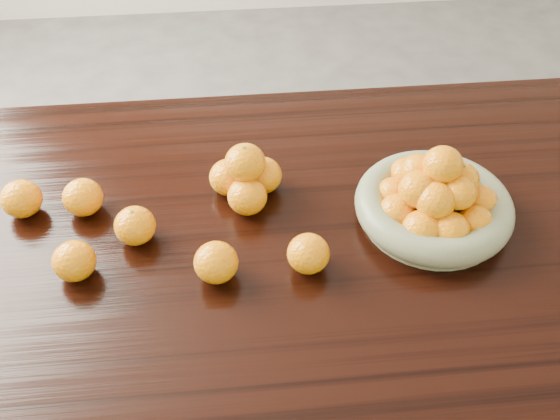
{
  "coord_description": "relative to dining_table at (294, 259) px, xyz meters",
  "views": [
    {
      "loc": [
        -0.11,
        -0.87,
        1.66
      ],
      "look_at": [
        -0.03,
        -0.02,
        0.83
      ],
      "focal_mm": 40.0,
      "sensor_mm": 36.0,
      "label": 1
    }
  ],
  "objects": [
    {
      "name": "loose_orange_3",
      "position": [
        -0.42,
        -0.08,
        0.13
      ],
      "size": [
        0.08,
        0.08,
        0.08
      ],
      "primitive_type": "ellipsoid",
      "color": "orange",
      "rests_on": "dining_table"
    },
    {
      "name": "orange_pyramid",
      "position": [
        -0.09,
        0.11,
        0.14
      ],
      "size": [
        0.16,
        0.15,
        0.13
      ],
      "rotation": [
        0.0,
        0.0,
        -0.0
      ],
      "color": "orange",
      "rests_on": "dining_table"
    },
    {
      "name": "loose_orange_1",
      "position": [
        -0.16,
        -0.11,
        0.13
      ],
      "size": [
        0.08,
        0.08,
        0.08
      ],
      "primitive_type": "ellipsoid",
      "color": "orange",
      "rests_on": "dining_table"
    },
    {
      "name": "loose_orange_4",
      "position": [
        -0.43,
        0.1,
        0.13
      ],
      "size": [
        0.08,
        0.08,
        0.08
      ],
      "primitive_type": "ellipsoid",
      "color": "orange",
      "rests_on": "dining_table"
    },
    {
      "name": "dining_table",
      "position": [
        0.0,
        0.0,
        0.0
      ],
      "size": [
        2.0,
        1.0,
        0.75
      ],
      "color": "black",
      "rests_on": "ground"
    },
    {
      "name": "loose_orange_0",
      "position": [
        -0.32,
        0.01,
        0.13
      ],
      "size": [
        0.08,
        0.08,
        0.08
      ],
      "primitive_type": "ellipsoid",
      "color": "orange",
      "rests_on": "dining_table"
    },
    {
      "name": "loose_orange_2",
      "position": [
        0.01,
        -0.1,
        0.13
      ],
      "size": [
        0.08,
        0.08,
        0.08
      ],
      "primitive_type": "ellipsoid",
      "color": "orange",
      "rests_on": "dining_table"
    },
    {
      "name": "fruit_bowl",
      "position": [
        0.28,
        0.01,
        0.14
      ],
      "size": [
        0.32,
        0.32,
        0.18
      ],
      "rotation": [
        0.0,
        0.0,
        -0.29
      ],
      "color": "gray",
      "rests_on": "dining_table"
    },
    {
      "name": "loose_orange_5",
      "position": [
        -0.55,
        0.11,
        0.13
      ],
      "size": [
        0.08,
        0.08,
        0.08
      ],
      "primitive_type": "ellipsoid",
      "color": "orange",
      "rests_on": "dining_table"
    },
    {
      "name": "ground",
      "position": [
        0.0,
        0.0,
        -0.66
      ],
      "size": [
        5.0,
        5.0,
        0.0
      ],
      "primitive_type": "plane",
      "color": "slate",
      "rests_on": "ground"
    }
  ]
}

